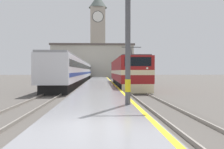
% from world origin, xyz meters
% --- Properties ---
extents(ground_plane, '(200.00, 200.00, 0.00)m').
position_xyz_m(ground_plane, '(0.00, 30.00, 0.00)').
color(ground_plane, '#514C47').
extents(platform, '(3.84, 140.00, 0.45)m').
position_xyz_m(platform, '(0.00, 25.00, 0.22)').
color(platform, gray).
rests_on(platform, ground).
extents(rail_track_near, '(2.83, 140.00, 0.16)m').
position_xyz_m(rail_track_near, '(3.35, 25.00, 0.03)').
color(rail_track_near, '#514C47').
rests_on(rail_track_near, ground).
extents(rail_track_far, '(2.83, 140.00, 0.16)m').
position_xyz_m(rail_track_far, '(-3.84, 25.00, 0.03)').
color(rail_track_far, '#514C47').
rests_on(rail_track_far, ground).
extents(locomotive_train, '(2.92, 19.53, 4.54)m').
position_xyz_m(locomotive_train, '(3.35, 24.46, 1.83)').
color(locomotive_train, black).
rests_on(locomotive_train, ground).
extents(passenger_train, '(2.92, 50.35, 3.70)m').
position_xyz_m(passenger_train, '(-3.84, 38.34, 2.00)').
color(passenger_train, black).
rests_on(passenger_train, ground).
extents(catenary_mast, '(2.23, 0.27, 7.81)m').
position_xyz_m(catenary_mast, '(1.49, 4.83, 4.31)').
color(catenary_mast, '#4C4C51').
rests_on(catenary_mast, platform).
extents(clock_tower, '(5.85, 5.85, 26.59)m').
position_xyz_m(clock_tower, '(-0.61, 77.22, 14.23)').
color(clock_tower, '#ADA393').
rests_on(clock_tower, ground).
extents(station_building, '(22.85, 6.84, 9.43)m').
position_xyz_m(station_building, '(-1.97, 65.54, 4.74)').
color(station_building, '#B7B2A3').
rests_on(station_building, ground).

